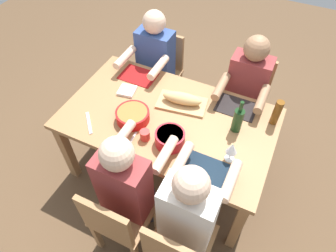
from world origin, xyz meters
TOP-DOWN VIEW (x-y plane):
  - ground_plane at (0.00, 0.00)m, footprint 8.00×8.00m
  - dining_table at (0.00, 0.00)m, footprint 1.66×0.99m
  - chair_near_center at (0.00, -0.82)m, footprint 0.40×0.40m
  - diner_near_center at (0.00, -0.63)m, footprint 0.41×0.53m
  - chair_far_left at (-0.46, 0.82)m, footprint 0.40×0.40m
  - diner_far_left at (-0.46, 0.63)m, footprint 0.41×0.53m
  - chair_near_right at (0.46, -0.82)m, footprint 0.40×0.40m
  - diner_near_right at (0.46, -0.63)m, footprint 0.41×0.53m
  - chair_far_right at (0.46, 0.82)m, footprint 0.40×0.40m
  - diner_far_right at (0.46, 0.63)m, footprint 0.41×0.53m
  - serving_bowl_fruit at (-0.24, -0.14)m, footprint 0.26×0.26m
  - serving_bowl_salad at (0.12, -0.23)m, footprint 0.22×0.22m
  - cutting_board at (0.04, 0.18)m, footprint 0.43×0.28m
  - bread_loaf at (0.04, 0.18)m, footprint 0.33×0.16m
  - wine_bottle at (0.52, 0.11)m, footprint 0.08×0.08m
  - beer_bottle at (0.76, 0.30)m, footprint 0.06×0.06m
  - wine_glass at (0.56, -0.17)m, footprint 0.08×0.08m
  - cup_near_center at (-0.06, -0.27)m, footprint 0.07×0.07m
  - fork_near_center at (-0.14, -0.33)m, footprint 0.03×0.17m
  - placemat_far_left at (-0.46, 0.33)m, footprint 0.32×0.23m
  - placemat_near_right at (0.46, -0.33)m, footprint 0.32×0.23m
  - placemat_far_right at (0.46, 0.33)m, footprint 0.32×0.23m
  - carving_knife at (-0.53, -0.32)m, footprint 0.17×0.19m
  - napkin_stack at (-0.44, 0.11)m, footprint 0.16×0.16m

SIDE VIEW (x-z plane):
  - ground_plane at x=0.00m, z-range 0.00..0.00m
  - chair_near_center at x=0.00m, z-range 0.06..0.91m
  - chair_far_left at x=-0.46m, z-range 0.06..0.91m
  - chair_near_right at x=0.46m, z-range 0.06..0.91m
  - chair_far_right at x=0.46m, z-range 0.06..0.91m
  - dining_table at x=0.00m, z-range 0.29..1.03m
  - diner_near_center at x=0.00m, z-range 0.10..1.30m
  - diner_far_left at x=-0.46m, z-range 0.10..1.30m
  - diner_near_right at x=0.46m, z-range 0.10..1.30m
  - diner_far_right at x=0.46m, z-range 0.10..1.30m
  - placemat_far_left at x=-0.46m, z-range 0.74..0.75m
  - placemat_near_right at x=0.46m, z-range 0.74..0.75m
  - placemat_far_right at x=0.46m, z-range 0.74..0.75m
  - fork_near_center at x=-0.14m, z-range 0.74..0.75m
  - carving_knife at x=-0.53m, z-range 0.74..0.75m
  - cutting_board at x=0.04m, z-range 0.74..0.76m
  - napkin_stack at x=-0.44m, z-range 0.74..0.76m
  - cup_near_center at x=-0.06m, z-range 0.74..0.82m
  - serving_bowl_fruit at x=-0.24m, z-range 0.75..0.83m
  - serving_bowl_salad at x=0.12m, z-range 0.75..0.85m
  - bread_loaf at x=0.04m, z-range 0.76..0.85m
  - wine_bottle at x=0.52m, z-range 0.70..0.99m
  - beer_bottle at x=0.76m, z-range 0.74..0.96m
  - wine_glass at x=0.56m, z-range 0.77..0.94m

